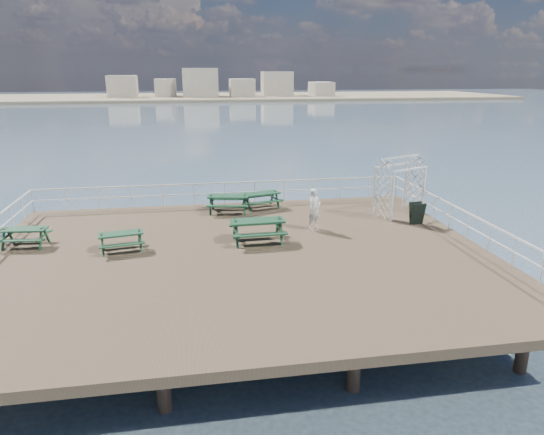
{
  "coord_description": "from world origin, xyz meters",
  "views": [
    {
      "loc": [
        -1.52,
        -16.2,
        6.33
      ],
      "look_at": [
        1.3,
        0.66,
        1.1
      ],
      "focal_mm": 32.0,
      "sensor_mm": 36.0,
      "label": 1
    }
  ],
  "objects_px": {
    "picnic_table_e": "(258,226)",
    "trellis_arbor": "(399,189)",
    "picnic_table_d": "(121,238)",
    "person": "(314,209)",
    "picnic_table_c": "(228,200)",
    "picnic_table_b": "(261,197)",
    "picnic_table_a": "(24,233)"
  },
  "relations": [
    {
      "from": "picnic_table_a",
      "to": "trellis_arbor",
      "type": "height_order",
      "value": "trellis_arbor"
    },
    {
      "from": "picnic_table_d",
      "to": "trellis_arbor",
      "type": "bearing_deg",
      "value": 1.87
    },
    {
      "from": "picnic_table_a",
      "to": "picnic_table_c",
      "type": "relative_size",
      "value": 0.83
    },
    {
      "from": "picnic_table_b",
      "to": "picnic_table_c",
      "type": "bearing_deg",
      "value": 178.78
    },
    {
      "from": "picnic_table_b",
      "to": "person",
      "type": "height_order",
      "value": "person"
    },
    {
      "from": "picnic_table_d",
      "to": "person",
      "type": "height_order",
      "value": "person"
    },
    {
      "from": "picnic_table_b",
      "to": "picnic_table_c",
      "type": "height_order",
      "value": "picnic_table_c"
    },
    {
      "from": "picnic_table_d",
      "to": "person",
      "type": "relative_size",
      "value": 1.03
    },
    {
      "from": "picnic_table_c",
      "to": "trellis_arbor",
      "type": "height_order",
      "value": "trellis_arbor"
    },
    {
      "from": "picnic_table_a",
      "to": "trellis_arbor",
      "type": "bearing_deg",
      "value": 11.58
    },
    {
      "from": "picnic_table_a",
      "to": "picnic_table_e",
      "type": "bearing_deg",
      "value": -0.55
    },
    {
      "from": "trellis_arbor",
      "to": "picnic_table_e",
      "type": "bearing_deg",
      "value": 177.12
    },
    {
      "from": "picnic_table_b",
      "to": "picnic_table_c",
      "type": "distance_m",
      "value": 1.63
    },
    {
      "from": "picnic_table_b",
      "to": "trellis_arbor",
      "type": "relative_size",
      "value": 0.78
    },
    {
      "from": "picnic_table_e",
      "to": "trellis_arbor",
      "type": "height_order",
      "value": "trellis_arbor"
    },
    {
      "from": "person",
      "to": "picnic_table_b",
      "type": "bearing_deg",
      "value": 87.11
    },
    {
      "from": "picnic_table_b",
      "to": "picnic_table_e",
      "type": "bearing_deg",
      "value": -115.39
    },
    {
      "from": "picnic_table_c",
      "to": "trellis_arbor",
      "type": "relative_size",
      "value": 0.77
    },
    {
      "from": "picnic_table_d",
      "to": "trellis_arbor",
      "type": "height_order",
      "value": "trellis_arbor"
    },
    {
      "from": "picnic_table_b",
      "to": "picnic_table_e",
      "type": "height_order",
      "value": "picnic_table_e"
    },
    {
      "from": "picnic_table_e",
      "to": "trellis_arbor",
      "type": "relative_size",
      "value": 0.77
    },
    {
      "from": "picnic_table_a",
      "to": "picnic_table_c",
      "type": "bearing_deg",
      "value": 28.37
    },
    {
      "from": "picnic_table_b",
      "to": "trellis_arbor",
      "type": "bearing_deg",
      "value": -35.15
    },
    {
      "from": "person",
      "to": "picnic_table_c",
      "type": "bearing_deg",
      "value": 107.83
    },
    {
      "from": "picnic_table_a",
      "to": "person",
      "type": "xyz_separation_m",
      "value": [
        11.13,
        0.13,
        0.36
      ]
    },
    {
      "from": "picnic_table_b",
      "to": "person",
      "type": "relative_size",
      "value": 1.21
    },
    {
      "from": "picnic_table_c",
      "to": "picnic_table_e",
      "type": "relative_size",
      "value": 1.0
    },
    {
      "from": "picnic_table_b",
      "to": "person",
      "type": "xyz_separation_m",
      "value": [
        1.7,
        -3.52,
        0.31
      ]
    },
    {
      "from": "picnic_table_d",
      "to": "picnic_table_e",
      "type": "relative_size",
      "value": 0.86
    },
    {
      "from": "picnic_table_d",
      "to": "picnic_table_e",
      "type": "bearing_deg",
      "value": -9.43
    },
    {
      "from": "picnic_table_b",
      "to": "trellis_arbor",
      "type": "xyz_separation_m",
      "value": [
        5.98,
        -2.12,
        0.64
      ]
    },
    {
      "from": "picnic_table_a",
      "to": "person",
      "type": "distance_m",
      "value": 11.13
    }
  ]
}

